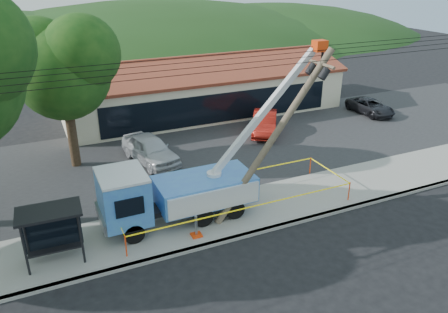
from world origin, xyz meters
TOP-DOWN VIEW (x-y plane):
  - ground at (0.00, 0.00)m, footprint 120.00×120.00m
  - curb at (0.00, 2.10)m, footprint 60.00×0.25m
  - sidewalk at (0.00, 4.00)m, footprint 60.00×4.00m
  - parking_lot at (0.00, 12.00)m, footprint 60.00×12.00m
  - strip_mall at (4.00, 19.98)m, footprint 22.50×8.53m
  - tree_lot at (-7.00, 13.00)m, footprint 6.30×5.60m
  - hill_center at (10.00, 55.00)m, footprint 89.60×64.00m
  - hill_east at (30.00, 55.00)m, footprint 72.80×52.00m
  - utility_truck at (-3.51, 4.58)m, footprint 11.07×3.87m
  - leaning_pole at (1.26, 3.47)m, footprint 5.88×1.81m
  - bus_shelter at (-8.95, 3.75)m, footprint 2.50×1.60m
  - caution_tape at (-0.60, 4.37)m, footprint 11.47×3.47m
  - car_silver at (-2.76, 11.62)m, footprint 2.95×5.13m
  - car_red at (6.06, 13.11)m, footprint 3.80×4.78m
  - car_dark at (16.00, 13.43)m, footprint 2.04×4.33m

SIDE VIEW (x-z plane):
  - ground at x=0.00m, z-range 0.00..0.00m
  - hill_center at x=10.00m, z-range -16.00..16.00m
  - hill_east at x=30.00m, z-range -13.00..13.00m
  - car_silver at x=-2.76m, z-range -0.82..0.82m
  - car_red at x=6.06m, z-range -0.76..0.76m
  - car_dark at x=16.00m, z-range -0.60..0.60m
  - parking_lot at x=0.00m, z-range 0.00..0.10m
  - curb at x=0.00m, z-range 0.00..0.15m
  - sidewalk at x=0.00m, z-range 0.00..0.15m
  - caution_tape at x=-0.60m, z-range 0.40..1.40m
  - utility_truck at x=-3.51m, z-range -2.25..5.61m
  - bus_shelter at x=-8.95m, z-range 0.69..3.05m
  - strip_mall at x=4.00m, z-range -0.46..4.22m
  - leaning_pole at x=1.26m, z-range 0.46..8.26m
  - tree_lot at x=-7.00m, z-range 1.74..10.68m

